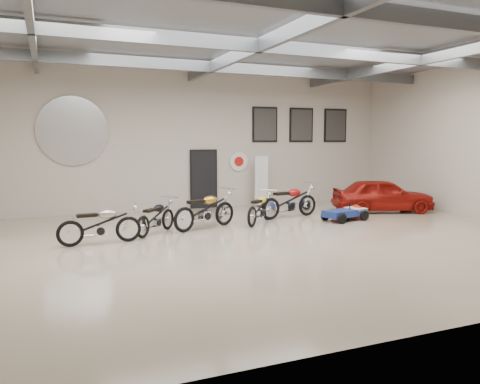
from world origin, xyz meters
name	(u,v)px	position (x,y,z in m)	size (l,w,h in m)	color
floor	(258,240)	(0.00, 0.00, 0.00)	(16.00, 12.00, 0.01)	tan
ceiling	(259,35)	(0.00, 0.00, 5.00)	(16.00, 12.00, 0.01)	gray
back_wall	(190,140)	(0.00, 6.00, 2.50)	(16.00, 0.02, 5.00)	beige
ceiling_beams	(259,46)	(0.00, 0.00, 4.75)	(15.80, 11.80, 0.32)	slate
door	(204,180)	(0.50, 5.95, 1.05)	(0.92, 0.08, 2.10)	black
logo_plaque	(73,131)	(-4.00, 5.95, 2.80)	(2.30, 0.06, 1.16)	silver
poster_left	(265,125)	(3.00, 5.96, 3.10)	(1.05, 0.08, 1.35)	black
poster_mid	(301,125)	(4.60, 5.96, 3.10)	(1.05, 0.08, 1.35)	black
poster_right	(335,126)	(6.20, 5.96, 3.10)	(1.05, 0.08, 1.35)	black
oil_sign	(239,161)	(1.90, 5.95, 1.70)	(0.72, 0.10, 0.72)	white
banner_stand	(261,181)	(2.65, 5.50, 0.95)	(0.52, 0.21, 1.90)	white
motorcycle_silver	(100,224)	(-3.71, 1.07, 0.51)	(1.95, 0.60, 1.01)	silver
motorcycle_black	(156,216)	(-2.18, 1.83, 0.47)	(1.81, 0.56, 0.94)	silver
motorcycle_gold	(205,209)	(-0.74, 2.00, 0.56)	(2.16, 0.67, 1.12)	silver
motorcycle_yellow	(260,207)	(1.05, 2.17, 0.49)	(1.88, 0.58, 0.98)	silver
motorcycle_red	(289,200)	(2.38, 2.77, 0.56)	(2.16, 0.67, 1.13)	silver
go_kart	(348,210)	(3.86, 1.65, 0.32)	(1.78, 0.80, 0.65)	navy
vintage_car	(382,195)	(6.00, 2.65, 0.59)	(3.44, 1.39, 1.17)	maroon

